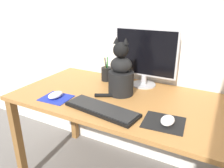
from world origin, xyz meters
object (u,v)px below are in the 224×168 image
computer_mouse_left (55,95)px  computer_mouse_right (168,120)px  cat (121,74)px  monitor (145,56)px  pen_cup (107,74)px  keyboard (102,109)px

computer_mouse_left → computer_mouse_right: 0.70m
computer_mouse_left → cat: (0.33, 0.25, 0.12)m
monitor → pen_cup: size_ratio=2.46×
monitor → computer_mouse_right: (0.29, -0.45, -0.19)m
computer_mouse_right → monitor: bearing=123.0°
monitor → computer_mouse_left: bearing=-131.0°
keyboard → monitor: bearing=89.7°
monitor → computer_mouse_right: bearing=-57.0°
computer_mouse_left → cat: bearing=36.9°
cat → keyboard: bearing=-95.0°
cat → monitor: bearing=63.7°
keyboard → computer_mouse_right: 0.36m
keyboard → computer_mouse_right: (0.36, 0.03, 0.01)m
keyboard → computer_mouse_left: bearing=-174.0°
monitor → computer_mouse_left: size_ratio=4.08×
cat → computer_mouse_right: bearing=-38.7°
computer_mouse_right → cat: (-0.37, 0.23, 0.11)m
computer_mouse_left → computer_mouse_right: size_ratio=1.09×
monitor → keyboard: bearing=-98.1°
monitor → pen_cup: (-0.28, -0.04, -0.16)m
computer_mouse_left → computer_mouse_right: (0.70, 0.02, 0.00)m
keyboard → cat: bearing=99.8°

